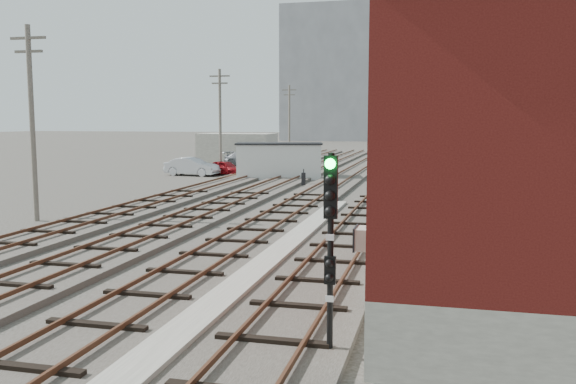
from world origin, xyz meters
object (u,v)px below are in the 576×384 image
(signal_mast, at_px, (330,239))
(car_silver, at_px, (192,167))
(site_trailer, at_px, (279,161))
(car_red, at_px, (225,168))
(switch_stand, at_px, (304,179))
(car_grey, at_px, (248,159))

(signal_mast, xyz_separation_m, car_silver, (-18.21, 36.50, -1.64))
(site_trailer, xyz_separation_m, car_red, (-5.31, 2.01, -0.83))
(site_trailer, height_order, car_silver, site_trailer)
(switch_stand, relative_size, car_grey, 0.23)
(site_trailer, bearing_deg, car_silver, 160.92)
(site_trailer, height_order, car_red, site_trailer)
(switch_stand, relative_size, car_silver, 0.25)
(car_silver, bearing_deg, signal_mast, -147.53)
(switch_stand, height_order, car_red, switch_stand)
(switch_stand, bearing_deg, signal_mast, -78.81)
(car_red, distance_m, car_silver, 2.81)
(car_red, bearing_deg, signal_mast, -141.01)
(signal_mast, distance_m, site_trailer, 37.22)
(signal_mast, distance_m, car_red, 40.91)
(switch_stand, relative_size, car_red, 0.32)
(signal_mast, distance_m, switch_stand, 31.38)
(car_silver, relative_size, car_grey, 0.91)
(signal_mast, height_order, site_trailer, signal_mast)
(signal_mast, bearing_deg, car_silver, 116.52)
(switch_stand, bearing_deg, car_grey, 116.77)
(car_silver, height_order, car_grey, car_silver)
(site_trailer, xyz_separation_m, car_silver, (-7.83, 0.77, -0.69))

